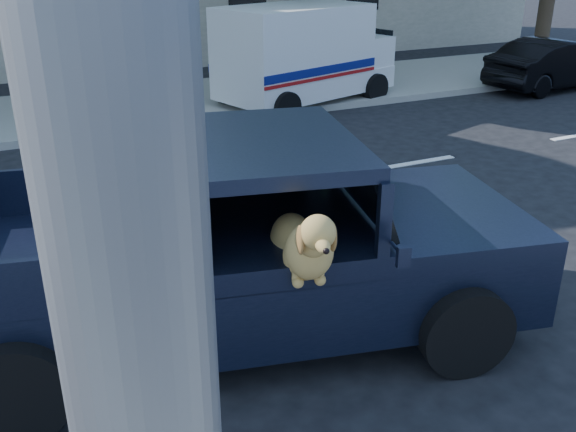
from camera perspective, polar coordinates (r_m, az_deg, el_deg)
name	(u,v)px	position (r m, az deg, el deg)	size (l,w,h in m)	color
ground	(290,311)	(6.74, 0.20, -8.47)	(120.00, 120.00, 0.00)	black
far_sidewalk	(113,109)	(14.99, -15.29, 9.19)	(60.00, 4.00, 0.15)	gray
lane_stripes	(312,180)	(10.29, 2.13, 3.22)	(21.60, 0.14, 0.01)	silver
pickup_truck	(228,273)	(6.10, -5.36, -5.07)	(5.80, 3.35, 1.96)	black
mail_truck	(303,63)	(14.87, 1.33, 13.45)	(4.44, 3.04, 2.24)	silver
parked_sedan	(555,64)	(18.03, 22.66, 12.37)	(3.83, 1.34, 1.26)	black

